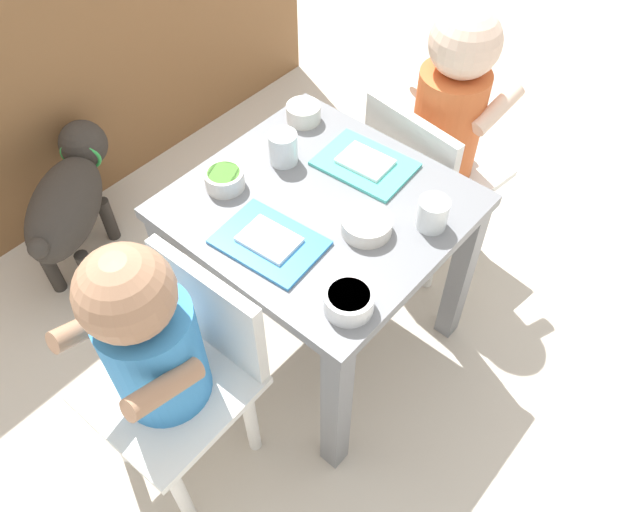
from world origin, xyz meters
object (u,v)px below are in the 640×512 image
at_px(veggie_bowl_far, 366,225).
at_px(cereal_bowl_left_side, 349,300).
at_px(dog, 70,197).
at_px(veggie_bowl_near, 224,179).
at_px(food_tray_right, 365,163).
at_px(water_cup_right, 432,215).
at_px(seated_child_left, 157,344).
at_px(food_tray_left, 269,242).
at_px(dining_table, 320,234).
at_px(cereal_bowl_right_side, 303,112).
at_px(water_cup_left, 283,149).
at_px(seated_child_right, 446,117).

relative_size(veggie_bowl_far, cereal_bowl_left_side, 1.11).
xyz_separation_m(dog, veggie_bowl_far, (0.21, -0.79, 0.28)).
xyz_separation_m(veggie_bowl_near, cereal_bowl_left_side, (-0.07, -0.38, 0.00)).
height_order(food_tray_right, water_cup_right, water_cup_right).
bearing_deg(seated_child_left, food_tray_left, -2.53).
relative_size(dining_table, veggie_bowl_near, 6.61).
bearing_deg(cereal_bowl_right_side, dog, 129.18).
bearing_deg(cereal_bowl_right_side, seated_child_left, -162.40).
xyz_separation_m(water_cup_right, veggie_bowl_near, (-0.18, 0.38, -0.01)).
bearing_deg(veggie_bowl_near, dog, 103.87).
xyz_separation_m(dog, veggie_bowl_near, (0.12, -0.50, 0.28)).
xyz_separation_m(veggie_bowl_far, cereal_bowl_left_side, (-0.16, -0.09, 0.00)).
xyz_separation_m(food_tray_right, veggie_bowl_near, (-0.24, 0.18, 0.02)).
bearing_deg(food_tray_right, seated_child_left, 178.78).
height_order(food_tray_right, veggie_bowl_far, veggie_bowl_far).
bearing_deg(dining_table, food_tray_left, 179.92).
relative_size(dining_table, dog, 1.29).
bearing_deg(veggie_bowl_near, dining_table, -62.62).
height_order(food_tray_right, veggie_bowl_near, veggie_bowl_near).
relative_size(seated_child_left, veggie_bowl_near, 8.45).
bearing_deg(food_tray_left, water_cup_left, 36.46).
height_order(water_cup_left, cereal_bowl_right_side, water_cup_left).
height_order(dining_table, food_tray_right, food_tray_right).
bearing_deg(seated_child_right, seated_child_left, 177.26).
distance_m(dog, veggie_bowl_far, 0.87).
distance_m(dining_table, water_cup_left, 0.19).
bearing_deg(cereal_bowl_left_side, food_tray_right, 33.74).
xyz_separation_m(water_cup_left, cereal_bowl_left_side, (-0.21, -0.35, -0.01)).
bearing_deg(cereal_bowl_left_side, veggie_bowl_near, 79.42).
bearing_deg(cereal_bowl_left_side, cereal_bowl_right_side, 50.25).
bearing_deg(water_cup_right, food_tray_right, 75.57).
xyz_separation_m(dog, food_tray_right, (0.36, -0.68, 0.27)).
distance_m(veggie_bowl_near, cereal_bowl_left_side, 0.39).
distance_m(seated_child_right, dog, 0.98).
distance_m(dog, water_cup_right, 0.97).
relative_size(dog, water_cup_left, 5.89).
bearing_deg(dog, cereal_bowl_left_side, -86.59).
relative_size(dog, veggie_bowl_far, 4.22).
relative_size(water_cup_right, veggie_bowl_far, 0.65).
bearing_deg(cereal_bowl_right_side, food_tray_right, -98.38).
height_order(cereal_bowl_right_side, veggie_bowl_near, cereal_bowl_right_side).
relative_size(veggie_bowl_far, veggie_bowl_near, 1.22).
bearing_deg(food_tray_left, veggie_bowl_near, 73.01).
relative_size(food_tray_left, food_tray_right, 1.01).
distance_m(seated_child_left, veggie_bowl_far, 0.44).
height_order(food_tray_right, water_cup_left, water_cup_left).
height_order(dog, veggie_bowl_far, veggie_bowl_far).
distance_m(food_tray_right, water_cup_left, 0.17).
distance_m(seated_child_right, water_cup_left, 0.41).
relative_size(food_tray_right, water_cup_right, 3.23).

